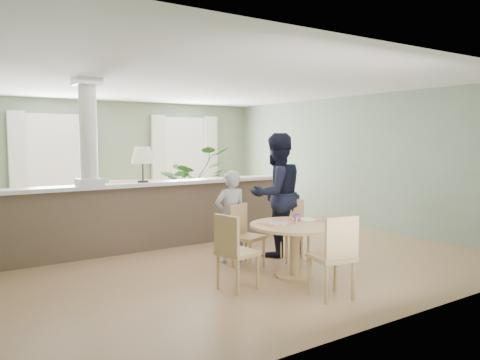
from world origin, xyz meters
TOP-DOWN VIEW (x-y plane):
  - ground at (0.00, 0.00)m, footprint 8.00×8.00m
  - room_shell at (-0.03, 0.63)m, footprint 7.02×8.02m
  - pony_wall at (-0.99, 0.20)m, footprint 5.32×0.38m
  - sofa at (0.34, 2.03)m, footprint 3.42×1.98m
  - houseplant at (0.75, 1.93)m, footprint 1.74×1.59m
  - dining_table at (0.01, -2.31)m, footprint 1.17×1.17m
  - chair_far_boy at (-0.23, -1.49)m, footprint 0.50×0.50m
  - chair_far_man at (0.58, -1.61)m, footprint 0.54×0.54m
  - chair_near at (-0.16, -3.22)m, footprint 0.51×0.51m
  - chair_side at (-0.95, -2.32)m, footprint 0.49×0.49m
  - child_person at (-0.27, -1.20)m, footprint 0.52×0.37m
  - man_person at (0.54, -1.25)m, footprint 0.93×0.73m

SIDE VIEW (x-z plane):
  - ground at x=0.00m, z-range 0.00..0.00m
  - sofa at x=0.34m, z-range 0.00..0.94m
  - chair_far_boy at x=-0.23m, z-range 0.05..0.92m
  - chair_far_man at x=0.58m, z-range 0.05..0.94m
  - chair_side at x=-0.95m, z-range 0.05..0.97m
  - chair_near at x=-0.16m, z-range 0.05..1.01m
  - dining_table at x=0.01m, z-range 0.16..0.96m
  - child_person at x=-0.27m, z-range 0.00..1.35m
  - pony_wall at x=-0.99m, z-range -0.64..2.06m
  - houseplant at x=0.75m, z-range 0.00..1.65m
  - man_person at x=0.54m, z-range 0.00..1.90m
  - room_shell at x=-0.03m, z-range 0.46..3.17m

